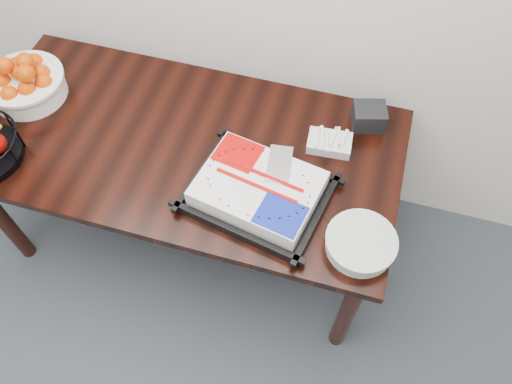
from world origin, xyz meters
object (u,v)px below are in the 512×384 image
(tangerine_bowl, at_px, (23,79))
(table, at_px, (185,156))
(plate_stack, at_px, (360,244))
(napkin_box, at_px, (369,117))
(cake_tray, at_px, (258,190))

(tangerine_bowl, bearing_deg, table, -5.22)
(tangerine_bowl, xyz_separation_m, plate_stack, (1.53, -0.34, -0.06))
(plate_stack, bearing_deg, tangerine_bowl, 167.32)
(plate_stack, height_order, napkin_box, napkin_box)
(plate_stack, distance_m, napkin_box, 0.60)
(tangerine_bowl, distance_m, napkin_box, 1.48)
(table, xyz_separation_m, tangerine_bowl, (-0.75, 0.07, 0.18))
(napkin_box, bearing_deg, cake_tray, -125.15)
(table, xyz_separation_m, plate_stack, (0.78, -0.28, 0.12))
(tangerine_bowl, relative_size, plate_stack, 1.34)
(table, bearing_deg, cake_tray, -24.34)
(napkin_box, bearing_deg, tangerine_bowl, -170.40)
(table, relative_size, napkin_box, 13.42)
(table, distance_m, cake_tray, 0.43)
(tangerine_bowl, bearing_deg, plate_stack, -12.68)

